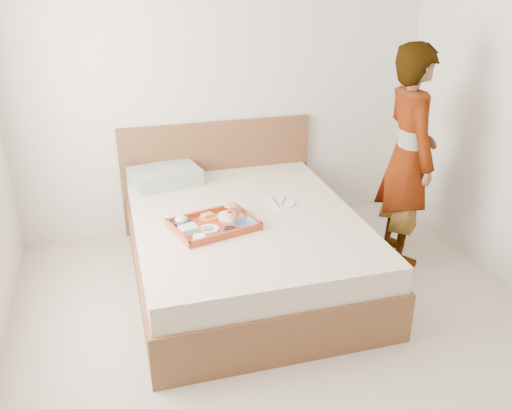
{
  "coord_description": "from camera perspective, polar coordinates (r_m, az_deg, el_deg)",
  "views": [
    {
      "loc": [
        -0.95,
        -2.37,
        2.19
      ],
      "look_at": [
        -0.03,
        0.9,
        0.65
      ],
      "focal_mm": 37.99,
      "sensor_mm": 36.0,
      "label": 1
    }
  ],
  "objects": [
    {
      "name": "bread_plate",
      "position": [
        3.8,
        -5.03,
        -1.36
      ],
      "size": [
        0.16,
        0.16,
        0.01
      ],
      "primitive_type": "cylinder",
      "rotation": [
        0.0,
        0.0,
        0.26
      ],
      "color": "orange",
      "rests_on": "tray"
    },
    {
      "name": "navy_bowl_big",
      "position": [
        3.66,
        -1.17,
        -2.08
      ],
      "size": [
        0.19,
        0.19,
        0.04
      ],
      "primitive_type": "imported",
      "rotation": [
        0.0,
        0.0,
        0.26
      ],
      "color": "#171D45",
      "rests_on": "tray"
    },
    {
      "name": "tray",
      "position": [
        3.69,
        -4.47,
        -2.08
      ],
      "size": [
        0.63,
        0.52,
        0.05
      ],
      "primitive_type": "cube",
      "rotation": [
        0.0,
        0.0,
        0.26
      ],
      "color": "#AC4E1B",
      "rests_on": "bed"
    },
    {
      "name": "headboard",
      "position": [
        4.75,
        -4.09,
        3.14
      ],
      "size": [
        1.65,
        0.06,
        0.95
      ],
      "primitive_type": "cube",
      "color": "brown",
      "rests_on": "ground"
    },
    {
      "name": "meat_plate",
      "position": [
        3.64,
        -4.95,
        -2.58
      ],
      "size": [
        0.16,
        0.16,
        0.01
      ],
      "primitive_type": "cylinder",
      "rotation": [
        0.0,
        0.0,
        0.26
      ],
      "color": "white",
      "rests_on": "tray"
    },
    {
      "name": "pillow",
      "position": [
        4.45,
        -9.56,
        2.96
      ],
      "size": [
        0.6,
        0.46,
        0.13
      ],
      "primitive_type": "cube",
      "rotation": [
        0.0,
        0.0,
        0.2
      ],
      "color": "#9FAB9E",
      "rests_on": "bed"
    },
    {
      "name": "cheese_round",
      "position": [
        3.51,
        -6.02,
        -3.49
      ],
      "size": [
        0.1,
        0.1,
        0.03
      ],
      "primitive_type": "cylinder",
      "rotation": [
        0.0,
        0.0,
        0.26
      ],
      "color": "white",
      "rests_on": "tray"
    },
    {
      "name": "ground",
      "position": [
        3.37,
        4.88,
        -16.3
      ],
      "size": [
        3.5,
        4.0,
        0.01
      ],
      "primitive_type": "cube",
      "color": "beige",
      "rests_on": "ground"
    },
    {
      "name": "salad_bowl",
      "position": [
        3.72,
        -7.85,
        -1.85
      ],
      "size": [
        0.15,
        0.15,
        0.04
      ],
      "primitive_type": "imported",
      "rotation": [
        0.0,
        0.0,
        0.26
      ],
      "color": "#171D45",
      "rests_on": "tray"
    },
    {
      "name": "dinner_plate",
      "position": [
        4.05,
        2.51,
        0.19
      ],
      "size": [
        0.29,
        0.29,
        0.01
      ],
      "primitive_type": "cylinder",
      "rotation": [
        0.0,
        0.0,
        -0.35
      ],
      "color": "white",
      "rests_on": "bed"
    },
    {
      "name": "wall_back",
      "position": [
        4.57,
        -3.44,
        13.07
      ],
      "size": [
        3.5,
        0.01,
        2.6
      ],
      "primitive_type": "cube",
      "color": "silver",
      "rests_on": "ground"
    },
    {
      "name": "sauce_dish",
      "position": [
        3.59,
        -2.8,
        -2.73
      ],
      "size": [
        0.1,
        0.1,
        0.03
      ],
      "primitive_type": "cylinder",
      "rotation": [
        0.0,
        0.0,
        0.26
      ],
      "color": "black",
      "rests_on": "tray"
    },
    {
      "name": "bed",
      "position": [
        3.98,
        -1.09,
        -4.56
      ],
      "size": [
        1.65,
        2.0,
        0.53
      ],
      "primitive_type": "cube",
      "color": "brown",
      "rests_on": "ground"
    },
    {
      "name": "person",
      "position": [
        4.23,
        15.74,
        4.85
      ],
      "size": [
        0.48,
        0.66,
        1.68
      ],
      "primitive_type": "imported",
      "rotation": [
        0.0,
        0.0,
        1.44
      ],
      "color": "beige",
      "rests_on": "ground"
    },
    {
      "name": "prawn_plate",
      "position": [
        3.8,
        -2.66,
        -1.23
      ],
      "size": [
        0.23,
        0.23,
        0.01
      ],
      "primitive_type": "cylinder",
      "rotation": [
        0.0,
        0.0,
        0.26
      ],
      "color": "white",
      "rests_on": "tray"
    },
    {
      "name": "plastic_tub",
      "position": [
        3.6,
        -7.12,
        -2.65
      ],
      "size": [
        0.13,
        0.12,
        0.05
      ],
      "primitive_type": "cube",
      "rotation": [
        0.0,
        0.0,
        0.26
      ],
      "color": "silver",
      "rests_on": "tray"
    }
  ]
}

